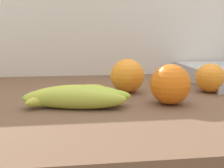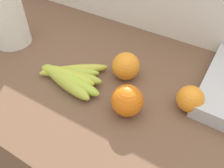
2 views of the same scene
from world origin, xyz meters
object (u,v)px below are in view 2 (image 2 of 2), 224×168
object	(u,v)px
orange_far_right	(190,99)
orange_right	(126,66)
orange_back_right	(127,101)
paper_towel_roll	(1,3)
banana_bunch	(69,77)

from	to	relation	value
orange_far_right	orange_right	bearing A→B (deg)	173.75
orange_back_right	paper_towel_roll	size ratio (longest dim) A/B	0.26
orange_right	orange_far_right	bearing A→B (deg)	-6.25
banana_bunch	orange_back_right	xyz separation A→B (m)	(0.20, -0.01, 0.02)
paper_towel_roll	orange_far_right	bearing A→B (deg)	2.21
orange_right	orange_back_right	world-z (taller)	same
banana_bunch	orange_far_right	world-z (taller)	orange_far_right
banana_bunch	paper_towel_roll	world-z (taller)	paper_towel_roll
banana_bunch	orange_back_right	size ratio (longest dim) A/B	2.60
orange_far_right	paper_towel_roll	xyz separation A→B (m)	(-0.64, -0.02, 0.11)
orange_right	orange_far_right	xyz separation A→B (m)	(0.20, -0.02, -0.01)
orange_back_right	banana_bunch	bearing A→B (deg)	176.76
orange_far_right	orange_back_right	xyz separation A→B (m)	(-0.13, -0.09, 0.01)
banana_bunch	paper_towel_roll	xyz separation A→B (m)	(-0.30, 0.06, 0.13)
paper_towel_roll	orange_back_right	bearing A→B (deg)	-7.89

